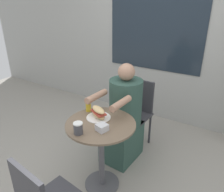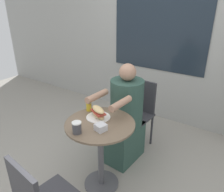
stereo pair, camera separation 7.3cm
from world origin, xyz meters
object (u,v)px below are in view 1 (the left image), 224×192
Objects in this scene: seated_diner at (123,120)px; condiment_bottle at (88,106)px; sandwich_on_plate at (98,113)px; cafe_table at (101,141)px; diner_chair at (137,107)px; drink_cup at (78,128)px.

seated_diner is 10.65× the size of condiment_bottle.
condiment_bottle reaches higher than sandwich_on_plate.
cafe_table is 0.38m from condiment_bottle.
cafe_table is 0.88m from diner_chair.
diner_chair is 3.70× the size of sandwich_on_plate.
condiment_bottle is at bearing 151.10° from cafe_table.
seated_diner is at bearing 89.20° from drink_cup.
condiment_bottle is (-0.24, 0.13, 0.26)m from cafe_table.
diner_chair reaches higher than condiment_bottle.
condiment_bottle is (-0.20, -0.39, 0.29)m from seated_diner.
cafe_table is 7.06× the size of drink_cup.
cafe_table is 0.63× the size of seated_diner.
seated_diner is 0.82m from drink_cup.
cafe_table is 6.76× the size of condiment_bottle.
drink_cup is (0.01, -0.32, 0.01)m from sandwich_on_plate.
diner_chair is 0.35m from seated_diner.
seated_diner is (-0.05, 0.53, -0.04)m from cafe_table.
diner_chair is at bearing 92.77° from cafe_table.
drink_cup is (-0.06, -0.24, 0.26)m from cafe_table.
diner_chair is (-0.04, 0.88, -0.02)m from cafe_table.
condiment_bottle reaches higher than cafe_table.
sandwich_on_plate is at bearing -20.22° from condiment_bottle.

